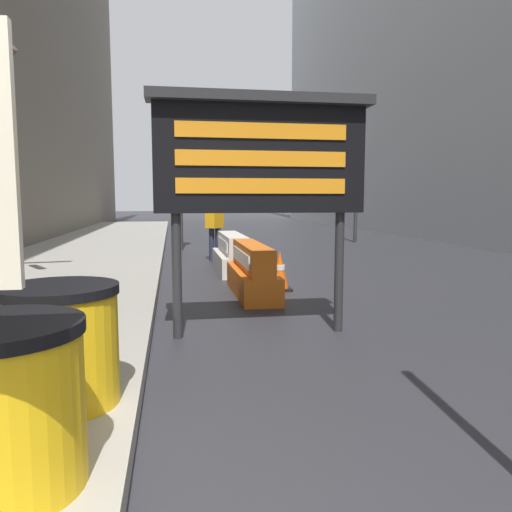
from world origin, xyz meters
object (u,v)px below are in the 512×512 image
Objects in this scene: message_board at (260,157)px; traffic_light_far_side at (358,161)px; traffic_cone_near at (280,271)px; barrel_drum_middle at (60,345)px; jersey_barrier_white at (233,255)px; pedestrian_worker at (215,221)px; traffic_light_near_curb at (180,159)px; barrel_drum_foreground at (1,406)px; jersey_barrier_orange_near at (252,272)px.

traffic_light_far_side reaches higher than message_board.
message_board is 3.08m from traffic_cone_near.
jersey_barrier_white is (1.90, 6.72, -0.21)m from barrel_drum_middle.
pedestrian_worker reaches higher than traffic_cone_near.
traffic_light_near_curb reaches higher than traffic_cone_near.
barrel_drum_foreground reaches higher than jersey_barrier_white.
barrel_drum_middle is at bearing -118.09° from traffic_cone_near.
jersey_barrier_orange_near is 0.95× the size of jersey_barrier_white.
jersey_barrier_white is (0.27, 4.77, -1.56)m from message_board.
pedestrian_worker is at bearing -74.47° from traffic_light_near_curb.
barrel_drum_foreground is 5.52m from jersey_barrier_orange_near.
barrel_drum_middle reaches higher than jersey_barrier_white.
jersey_barrier_white is at bearing 102.39° from traffic_cone_near.
barrel_drum_middle is 6.99m from jersey_barrier_white.
message_board is at bearing -106.79° from traffic_cone_near.
barrel_drum_middle is at bearing 86.74° from barrel_drum_foreground.
pedestrian_worker reaches higher than barrel_drum_foreground.
jersey_barrier_orange_near is 0.57m from traffic_cone_near.
jersey_barrier_orange_near is 1.29× the size of pedestrian_worker.
barrel_drum_foreground is at bearing -114.26° from traffic_cone_near.
pedestrian_worker is (-0.21, 4.28, 0.61)m from jersey_barrier_orange_near.
traffic_cone_near is (2.39, 4.49, -0.23)m from barrel_drum_middle.
traffic_cone_near is 0.18× the size of traffic_light_near_curb.
traffic_light_near_curb is at bearing 102.18° from traffic_cone_near.
barrel_drum_foreground is at bearing -110.79° from jersey_barrier_orange_near.
traffic_light_far_side is (4.92, 8.54, 2.36)m from jersey_barrier_orange_near.
barrel_drum_foreground is 7.92m from jersey_barrier_white.
pedestrian_worker is at bearing -140.32° from traffic_light_far_side.
barrel_drum_foreground is 9.61m from pedestrian_worker.
message_board reaches higher than barrel_drum_middle.
message_board is 0.68× the size of traffic_light_far_side.
jersey_barrier_orange_near is at bearing -82.23° from traffic_light_near_curb.
jersey_barrier_orange_near is at bearing -138.82° from pedestrian_worker.
traffic_light_near_curb reaches higher than jersey_barrier_orange_near.
barrel_drum_foreground is 0.22× the size of traffic_light_near_curb.
barrel_drum_foreground is 5.96m from traffic_cone_near.
barrel_drum_middle is at bearing -118.16° from traffic_light_far_side.
traffic_light_near_curb is (-0.67, 9.21, 0.69)m from message_board.
message_board is 6.61m from pedestrian_worker.
barrel_drum_middle is 0.21× the size of traffic_light_far_side.
jersey_barrier_orange_near is 4.33m from pedestrian_worker.
pedestrian_worker is at bearing 99.90° from traffic_cone_near.
traffic_light_far_side is at bearing 50.75° from jersey_barrier_white.
traffic_light_near_curb reaches higher than jersey_barrier_white.
jersey_barrier_white is at bearing 90.00° from jersey_barrier_orange_near.
traffic_light_far_side is at bearing 63.33° from barrel_drum_foreground.
traffic_light_near_curb reaches higher than barrel_drum_middle.
jersey_barrier_white is 8.13m from traffic_light_far_side.
pedestrian_worker reaches higher than jersey_barrier_white.
pedestrian_worker is (-0.70, 4.01, 0.64)m from traffic_cone_near.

